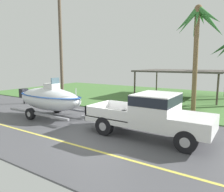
% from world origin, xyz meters
% --- Properties ---
extents(ground, '(36.00, 22.00, 0.11)m').
position_xyz_m(ground, '(0.00, 8.38, -0.01)').
color(ground, '#4C4C51').
extents(pickup_truck_towing, '(5.48, 1.99, 1.86)m').
position_xyz_m(pickup_truck_towing, '(2.27, 0.64, 1.03)').
color(pickup_truck_towing, silver).
rests_on(pickup_truck_towing, ground).
extents(boat_on_trailer, '(5.83, 2.19, 2.30)m').
position_xyz_m(boat_on_trailer, '(-4.15, 0.64, 1.08)').
color(boat_on_trailer, gray).
rests_on(boat_on_trailer, ground).
extents(carport_awning, '(7.22, 5.76, 2.48)m').
position_xyz_m(carport_awning, '(0.13, 12.16, 2.37)').
color(carport_awning, '#4C4238').
rests_on(carport_awning, ground).
extents(palm_tree_near_right, '(3.05, 2.95, 6.52)m').
position_xyz_m(palm_tree_near_right, '(2.59, 6.45, 5.20)').
color(palm_tree_near_right, brown).
rests_on(palm_tree_near_right, ground).
extents(utility_pole, '(0.24, 1.80, 8.84)m').
position_xyz_m(utility_pole, '(-7.08, 4.48, 4.57)').
color(utility_pole, brown).
rests_on(utility_pole, ground).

